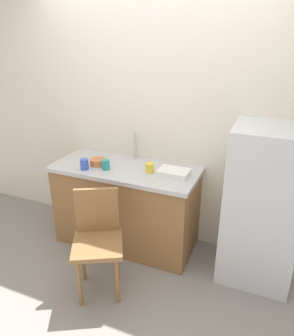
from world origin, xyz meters
TOP-DOWN VIEW (x-y plane):
  - ground_plane at (0.00, 0.00)m, footprint 8.00×8.00m
  - back_wall at (0.00, 1.00)m, footprint 4.80×0.10m
  - cabinet_base at (-0.20, 0.65)m, footprint 1.40×0.60m
  - countertop at (-0.20, 0.65)m, footprint 1.44×0.64m
  - faucet at (-0.20, 0.90)m, footprint 0.02×0.02m
  - refrigerator at (1.09, 0.66)m, footprint 0.60×0.57m
  - chair at (-0.12, -0.03)m, footprint 0.54×0.54m
  - dish_tray at (0.30, 0.65)m, footprint 0.28×0.20m
  - terracotta_bowl at (-0.47, 0.59)m, footprint 0.15×0.15m
  - cup_teal at (-0.34, 0.53)m, footprint 0.08×0.08m
  - cup_blue at (-0.53, 0.45)m, footprint 0.08×0.08m
  - cup_yellow at (0.07, 0.63)m, footprint 0.08×0.08m

SIDE VIEW (x-z plane):
  - ground_plane at x=0.00m, z-range 0.00..0.00m
  - cabinet_base at x=-0.20m, z-range 0.00..0.82m
  - chair at x=-0.12m, z-range 0.05..0.94m
  - refrigerator at x=1.09m, z-range 0.00..1.39m
  - countertop at x=-0.20m, z-range 0.82..0.86m
  - dish_tray at x=0.30m, z-range 0.86..0.91m
  - terracotta_bowl at x=-0.47m, z-range 0.86..0.92m
  - cup_yellow at x=0.07m, z-range 0.86..0.95m
  - cup_teal at x=-0.34m, z-range 0.86..0.95m
  - cup_blue at x=-0.53m, z-range 0.86..0.96m
  - faucet at x=-0.20m, z-range 0.86..1.14m
  - back_wall at x=0.00m, z-range 0.00..2.56m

